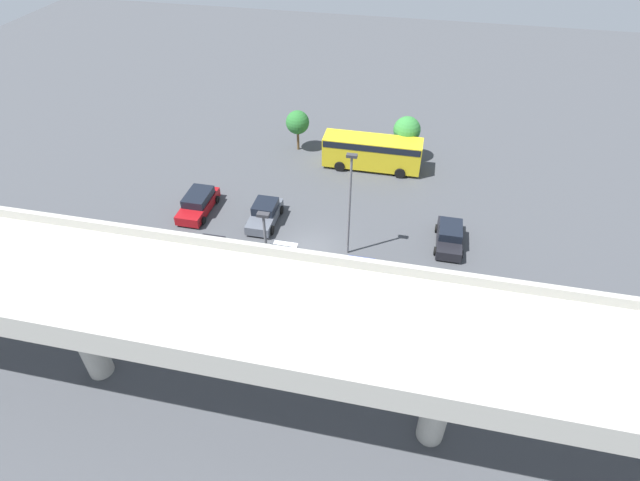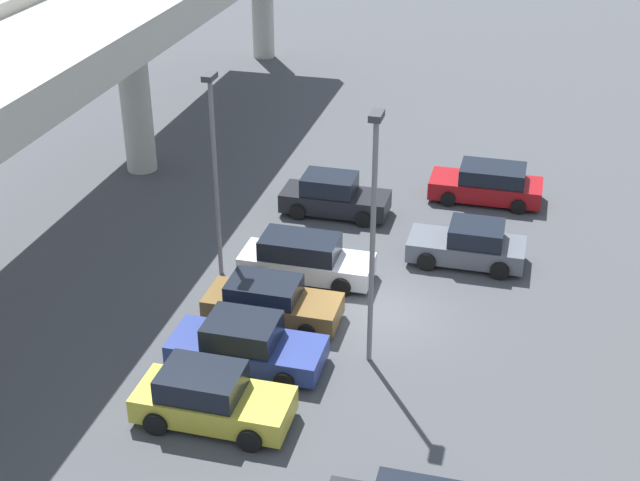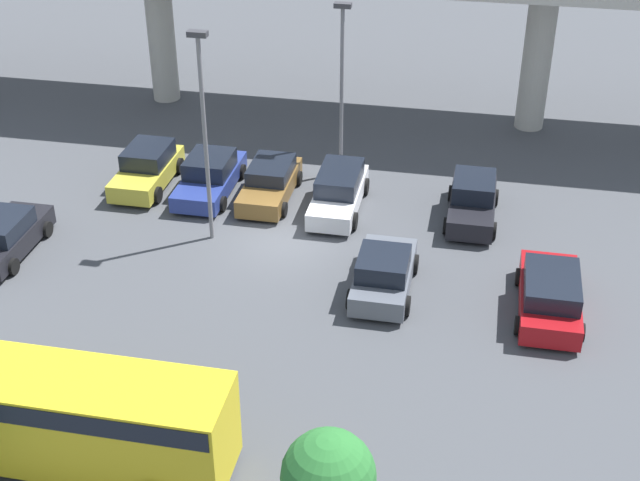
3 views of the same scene
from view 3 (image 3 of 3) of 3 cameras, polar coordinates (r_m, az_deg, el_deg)
name	(u,v)px [view 3 (image 3 of 3)]	position (r m, az deg, el deg)	size (l,w,h in m)	color
ground_plane	(282,242)	(34.41, -2.43, -0.09)	(119.99, 119.99, 0.00)	#424449
parked_car_0	(5,236)	(35.37, -19.50, 0.29)	(2.07, 4.40, 1.57)	black
parked_car_1	(147,168)	(38.95, -11.00, 4.58)	(2.14, 4.47, 1.67)	gold
parked_car_2	(210,176)	(37.97, -7.07, 4.12)	(2.20, 4.82, 1.60)	navy
parked_car_3	(270,182)	(37.30, -3.21, 3.75)	(2.06, 4.56, 1.48)	brown
parked_car_4	(339,191)	(36.38, 1.21, 3.20)	(2.03, 4.84, 1.64)	silver
parked_car_5	(384,273)	(31.24, 4.10, -2.11)	(2.15, 4.33, 1.61)	#515660
parked_car_6	(473,201)	(36.16, 9.74, 2.53)	(2.04, 4.45, 1.71)	black
parked_car_7	(550,294)	(31.06, 14.51, -3.34)	(2.22, 4.74, 1.59)	maroon
shuttle_bus	(68,413)	(24.89, -15.84, -10.56)	(8.79, 2.66, 2.94)	gold
lamp_post_near_aisle	(342,77)	(37.69, 1.41, 10.40)	(0.70, 0.35, 7.61)	slate
lamp_post_mid_lot	(204,123)	(32.73, -7.44, 7.44)	(0.70, 0.35, 8.24)	slate
tree_front_right	(328,476)	(20.87, 0.54, -14.87)	(2.20, 2.20, 3.94)	brown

